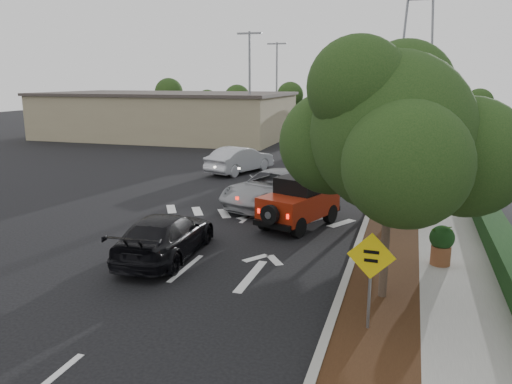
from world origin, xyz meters
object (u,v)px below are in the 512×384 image
at_px(red_jeep, 302,201).
at_px(speed_hump_sign, 371,268).
at_px(silver_suv_ahead, 274,188).
at_px(black_suv_oncoming, 166,236).

relative_size(red_jeep, speed_hump_sign, 1.77).
distance_m(silver_suv_ahead, speed_hump_sign, 11.39).
xyz_separation_m(silver_suv_ahead, speed_hump_sign, (4.90, -10.26, 0.74)).
xyz_separation_m(silver_suv_ahead, black_suv_oncoming, (-1.50, -7.24, -0.09)).
xyz_separation_m(red_jeep, black_suv_oncoming, (-3.27, -4.59, -0.27)).
bearing_deg(red_jeep, speed_hump_sign, -47.61).
height_order(silver_suv_ahead, speed_hump_sign, speed_hump_sign).
relative_size(black_suv_oncoming, speed_hump_sign, 2.15).
xyz_separation_m(black_suv_oncoming, speed_hump_sign, (6.40, -3.01, 0.82)).
relative_size(silver_suv_ahead, black_suv_oncoming, 1.18).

